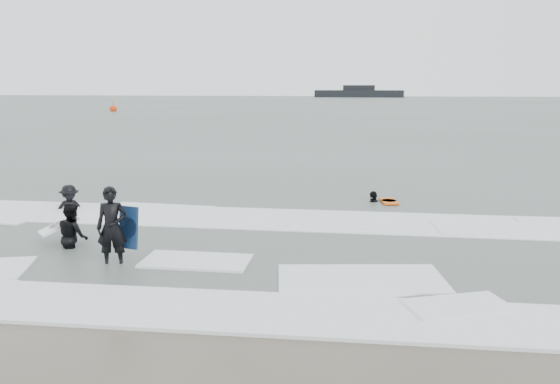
# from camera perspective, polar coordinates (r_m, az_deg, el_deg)

# --- Properties ---
(ground) EXTENTS (320.00, 320.00, 0.00)m
(ground) POSITION_cam_1_polar(r_m,az_deg,el_deg) (10.55, -3.74, -11.21)
(ground) COLOR brown
(ground) RESTS_ON ground
(sea) EXTENTS (320.00, 320.00, 0.00)m
(sea) POSITION_cam_1_polar(r_m,az_deg,el_deg) (89.65, 6.56, 8.71)
(sea) COLOR #47544C
(sea) RESTS_ON ground
(surfer_centre) EXTENTS (0.75, 0.58, 1.84)m
(surfer_centre) POSITION_cam_1_polar(r_m,az_deg,el_deg) (12.89, -16.91, -7.44)
(surfer_centre) COLOR black
(surfer_centre) RESTS_ON ground
(surfer_wading) EXTENTS (1.05, 1.04, 1.71)m
(surfer_wading) POSITION_cam_1_polar(r_m,az_deg,el_deg) (14.59, -20.72, -5.51)
(surfer_wading) COLOR black
(surfer_wading) RESTS_ON ground
(surfer_breaker) EXTENTS (1.23, 1.20, 1.69)m
(surfer_breaker) POSITION_cam_1_polar(r_m,az_deg,el_deg) (18.83, -21.07, -1.83)
(surfer_breaker) COLOR black
(surfer_breaker) RESTS_ON ground
(surfer_right_near) EXTENTS (0.90, 0.94, 1.57)m
(surfer_right_near) POSITION_cam_1_polar(r_m,az_deg,el_deg) (18.95, 9.76, -1.15)
(surfer_right_near) COLOR black
(surfer_right_near) RESTS_ON ground
(surf_foam) EXTENTS (30.03, 9.06, 0.09)m
(surf_foam) POSITION_cam_1_polar(r_m,az_deg,el_deg) (13.97, -0.72, -5.30)
(surf_foam) COLOR white
(surf_foam) RESTS_ON ground
(bodyboards) EXTENTS (9.30, 7.73, 1.25)m
(bodyboards) POSITION_cam_1_polar(r_m,az_deg,el_deg) (14.92, -6.65, -2.48)
(bodyboards) COLOR #0E2141
(bodyboards) RESTS_ON ground
(buoy) EXTENTS (1.00, 1.00, 1.65)m
(buoy) POSITION_cam_1_polar(r_m,az_deg,el_deg) (82.10, -17.02, 8.31)
(buoy) COLOR red
(buoy) RESTS_ON ground
(vessel_horizon) EXTENTS (24.83, 4.43, 3.37)m
(vessel_horizon) POSITION_cam_1_polar(r_m,az_deg,el_deg) (158.51, 8.23, 10.21)
(vessel_horizon) COLOR black
(vessel_horizon) RESTS_ON ground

